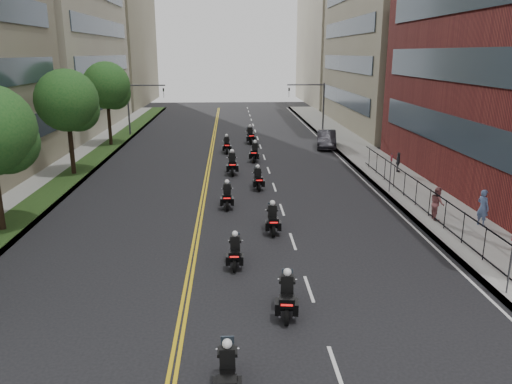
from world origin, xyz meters
TOP-DOWN VIEW (x-y plane):
  - ground at (0.00, 0.00)m, footprint 160.00×160.00m
  - sidewalk_right at (12.00, 25.00)m, footprint 4.00×90.00m
  - sidewalk_left at (-12.00, 25.00)m, footprint 4.00×90.00m
  - grass_strip at (-11.20, 25.00)m, footprint 2.00×90.00m
  - building_right_far at (21.50, 78.00)m, footprint 15.00×28.00m
  - building_left_far at (-22.00, 78.00)m, footprint 16.00×28.00m
  - iron_fence at (11.00, 12.00)m, footprint 0.05×28.00m
  - street_trees at (-11.05, 18.61)m, footprint 4.40×38.40m
  - traffic_signal_right at (9.54, 42.00)m, footprint 4.09×0.20m
  - traffic_signal_left at (-9.54, 42.00)m, footprint 4.09×0.20m
  - motorcycle_0 at (0.11, -0.93)m, footprint 0.48×2.10m
  - motorcycle_1 at (2.13, 3.17)m, footprint 0.66×2.23m
  - motorcycle_2 at (0.41, 7.31)m, footprint 0.50×2.06m
  - motorcycle_3 at (2.34, 11.33)m, footprint 0.51×2.21m
  - motorcycle_4 at (0.06, 15.63)m, footprint 0.51×2.23m
  - motorcycle_5 at (2.07, 19.64)m, footprint 0.53×2.20m
  - motorcycle_6 at (0.41, 23.94)m, footprint 0.58×2.52m
  - motorcycle_7 at (2.32, 28.43)m, footprint 0.73×2.39m
  - motorcycle_8 at (-0.03, 32.16)m, footprint 0.54×2.29m
  - motorcycle_9 at (2.29, 36.83)m, footprint 0.67×2.54m
  - parked_sedan at (9.40, 34.15)m, footprint 2.51×5.16m
  - pedestrian_a at (13.10, 11.36)m, footprint 0.68×0.81m
  - pedestrian_b at (11.20, 12.48)m, footprint 0.73×0.90m
  - pedestrian_c at (12.74, 23.41)m, footprint 0.69×0.92m

SIDE VIEW (x-z plane):
  - ground at x=0.00m, z-range 0.00..0.00m
  - sidewalk_right at x=12.00m, z-range 0.00..0.15m
  - sidewalk_left at x=-12.00m, z-range 0.00..0.15m
  - grass_strip at x=-11.20m, z-range 0.15..0.19m
  - motorcycle_2 at x=0.41m, z-range -0.16..1.36m
  - motorcycle_0 at x=0.11m, z-range -0.16..1.39m
  - motorcycle_5 at x=2.07m, z-range -0.17..1.45m
  - motorcycle_3 at x=2.34m, z-range -0.17..1.46m
  - motorcycle_1 at x=2.13m, z-range -0.17..1.47m
  - motorcycle_4 at x=0.06m, z-range -0.17..1.47m
  - motorcycle_8 at x=-0.03m, z-range -0.18..1.52m
  - motorcycle_7 at x=2.32m, z-range -0.19..1.58m
  - motorcycle_6 at x=0.41m, z-range -0.20..1.66m
  - motorcycle_9 at x=2.29m, z-range -0.20..1.68m
  - parked_sedan at x=9.40m, z-range 0.00..1.63m
  - pedestrian_c at x=12.74m, z-range 0.15..1.61m
  - iron_fence at x=11.00m, z-range 0.15..1.65m
  - pedestrian_b at x=11.20m, z-range 0.15..1.91m
  - pedestrian_a at x=13.10m, z-range 0.15..2.06m
  - traffic_signal_right at x=9.54m, z-range 0.90..6.50m
  - traffic_signal_left at x=-9.54m, z-range 0.90..6.50m
  - street_trees at x=-11.05m, z-range 1.14..9.12m
  - building_right_far at x=21.50m, z-range 0.00..26.00m
  - building_left_far at x=-22.00m, z-range 0.00..26.00m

